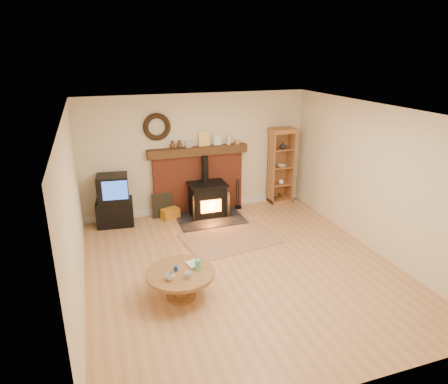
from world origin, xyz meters
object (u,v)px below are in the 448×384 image
object	(u,v)px
tv_unit	(114,201)
wood_stove	(208,200)
curio_cabinet	(280,166)
coffee_table	(181,277)

from	to	relation	value
tv_unit	wood_stove	bearing A→B (deg)	-5.67
wood_stove	curio_cabinet	size ratio (longest dim) A/B	0.78
tv_unit	coffee_table	size ratio (longest dim) A/B	1.07
wood_stove	tv_unit	size ratio (longest dim) A/B	1.30
wood_stove	tv_unit	distance (m)	1.96
curio_cabinet	coffee_table	bearing A→B (deg)	-135.02
coffee_table	curio_cabinet	bearing A→B (deg)	44.98
wood_stove	curio_cabinet	xyz separation A→B (m)	(1.85, 0.28, 0.53)
curio_cabinet	coffee_table	xyz separation A→B (m)	(-3.09, -3.09, -0.55)
wood_stove	curio_cabinet	distance (m)	1.94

